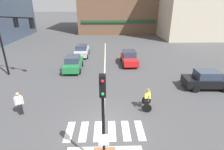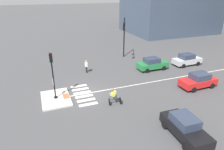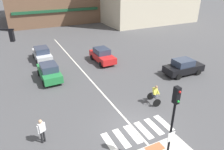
{
  "view_description": "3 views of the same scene",
  "coord_description": "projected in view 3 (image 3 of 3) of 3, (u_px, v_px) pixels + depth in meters",
  "views": [
    {
      "loc": [
        0.16,
        -8.77,
        7.02
      ],
      "look_at": [
        0.54,
        3.53,
        1.97
      ],
      "focal_mm": 28.24,
      "sensor_mm": 36.0,
      "label": 1
    },
    {
      "loc": [
        18.04,
        -4.13,
        9.89
      ],
      "look_at": [
        0.59,
        2.59,
        1.95
      ],
      "focal_mm": 32.14,
      "sensor_mm": 36.0,
      "label": 2
    },
    {
      "loc": [
        -6.18,
        -8.94,
        9.14
      ],
      "look_at": [
        0.64,
        4.74,
        1.79
      ],
      "focal_mm": 32.92,
      "sensor_mm": 36.0,
      "label": 3
    }
  ],
  "objects": [
    {
      "name": "car_black_cross_right",
      "position": [
        183.0,
        67.0,
        20.92
      ],
      "size": [
        4.17,
        1.98,
        1.64
      ],
      "color": "black",
      "rests_on": "ground"
    },
    {
      "name": "crosswalk_stripe_f",
      "position": [
        164.0,
        123.0,
        14.19
      ],
      "size": [
        0.44,
        1.8,
        0.01
      ],
      "primitive_type": "cube",
      "color": "silver",
      "rests_on": "ground"
    },
    {
      "name": "ground_plane",
      "position": [
        135.0,
        129.0,
        13.66
      ],
      "size": [
        300.0,
        300.0,
        0.0
      ],
      "primitive_type": "plane",
      "color": "#474749"
    },
    {
      "name": "crosswalk_stripe_e",
      "position": [
        154.0,
        126.0,
        13.86
      ],
      "size": [
        0.44,
        1.8,
        0.01
      ],
      "primitive_type": "cube",
      "color": "silver",
      "rests_on": "ground"
    },
    {
      "name": "car_silver_westbound_distant",
      "position": [
        42.0,
        54.0,
        24.46
      ],
      "size": [
        1.9,
        4.13,
        1.64
      ],
      "color": "silver",
      "rests_on": "ground"
    },
    {
      "name": "car_green_westbound_far",
      "position": [
        49.0,
        72.0,
        19.9
      ],
      "size": [
        1.89,
        4.13,
        1.64
      ],
      "color": "#237A3D",
      "rests_on": "ground"
    },
    {
      "name": "pedestrian_at_curb_left",
      "position": [
        42.0,
        129.0,
        12.14
      ],
      "size": [
        0.51,
        0.35,
        1.67
      ],
      "color": "black",
      "rests_on": "ground"
    },
    {
      "name": "cyclist",
      "position": [
        155.0,
        94.0,
        15.99
      ],
      "size": [
        0.84,
        1.19,
        1.68
      ],
      "color": "black",
      "rests_on": "ground"
    },
    {
      "name": "tactile_pad_front",
      "position": [
        155.0,
        148.0,
        11.9
      ],
      "size": [
        1.1,
        0.6,
        0.01
      ],
      "primitive_type": "cube",
      "color": "#DB5B38",
      "rests_on": "traffic_island"
    },
    {
      "name": "crosswalk_stripe_c",
      "position": [
        133.0,
        134.0,
        13.19
      ],
      "size": [
        0.44,
        1.8,
        0.01
      ],
      "primitive_type": "cube",
      "color": "silver",
      "rests_on": "ground"
    },
    {
      "name": "signal_pole",
      "position": [
        173.0,
        120.0,
        9.89
      ],
      "size": [
        0.44,
        0.38,
        4.55
      ],
      "color": "black",
      "rests_on": "traffic_island"
    },
    {
      "name": "car_red_eastbound_far",
      "position": [
        102.0,
        55.0,
        23.99
      ],
      "size": [
        1.9,
        4.13,
        1.64
      ],
      "color": "red",
      "rests_on": "ground"
    },
    {
      "name": "crosswalk_stripe_d",
      "position": [
        144.0,
        130.0,
        13.52
      ],
      "size": [
        0.44,
        1.8,
        0.01
      ],
      "primitive_type": "cube",
      "color": "silver",
      "rests_on": "ground"
    },
    {
      "name": "lane_centre_line",
      "position": [
        84.0,
        72.0,
        21.69
      ],
      "size": [
        0.14,
        28.0,
        0.01
      ],
      "primitive_type": "cube",
      "color": "silver",
      "rests_on": "ground"
    },
    {
      "name": "crosswalk_stripe_a",
      "position": [
        109.0,
        142.0,
        12.52
      ],
      "size": [
        0.44,
        1.8,
        0.01
      ],
      "primitive_type": "cube",
      "color": "silver",
      "rests_on": "ground"
    },
    {
      "name": "crosswalk_stripe_b",
      "position": [
        121.0,
        138.0,
        12.85
      ],
      "size": [
        0.44,
        1.8,
        0.01
      ],
      "primitive_type": "cube",
      "color": "silver",
      "rests_on": "ground"
    }
  ]
}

